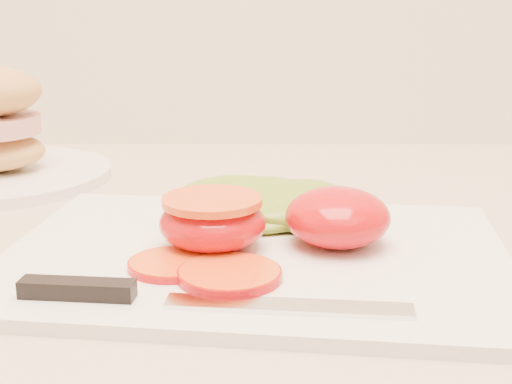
{
  "coord_description": "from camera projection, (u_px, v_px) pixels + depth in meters",
  "views": [
    {
      "loc": [
        -0.6,
        1.02,
        1.14
      ],
      "look_at": [
        -0.6,
        1.55,
        0.99
      ],
      "focal_mm": 50.0,
      "sensor_mm": 36.0,
      "label": 1
    }
  ],
  "objects": [
    {
      "name": "cutting_board",
      "position": [
        256.0,
        256.0,
        0.56
      ],
      "size": [
        0.42,
        0.33,
        0.01
      ],
      "primitive_type": "cube",
      "rotation": [
        0.0,
        0.0,
        -0.12
      ],
      "color": "white",
      "rests_on": "counter"
    },
    {
      "name": "lettuce_leaf_0",
      "position": [
        249.0,
        203.0,
        0.64
      ],
      "size": [
        0.16,
        0.12,
        0.03
      ],
      "primitive_type": "ellipsoid",
      "rotation": [
        0.0,
        0.0,
        -0.19
      ],
      "color": "olive",
      "rests_on": "cutting_board"
    },
    {
      "name": "knife",
      "position": [
        158.0,
        296.0,
        0.47
      ],
      "size": [
        0.26,
        0.05,
        0.01
      ],
      "rotation": [
        0.0,
        0.0,
        -0.1
      ],
      "color": "silver",
      "rests_on": "cutting_board"
    },
    {
      "name": "tomato_half_dome",
      "position": [
        338.0,
        217.0,
        0.57
      ],
      "size": [
        0.08,
        0.08,
        0.05
      ],
      "primitive_type": "ellipsoid",
      "color": "red",
      "rests_on": "cutting_board"
    },
    {
      "name": "tomato_slice_1",
      "position": [
        172.0,
        264.0,
        0.52
      ],
      "size": [
        0.06,
        0.06,
        0.01
      ],
      "primitive_type": "cylinder",
      "color": "orange",
      "rests_on": "cutting_board"
    },
    {
      "name": "tomato_slice_0",
      "position": [
        230.0,
        274.0,
        0.5
      ],
      "size": [
        0.07,
        0.07,
        0.01
      ],
      "primitive_type": "cylinder",
      "color": "orange",
      "rests_on": "cutting_board"
    },
    {
      "name": "lettuce_leaf_1",
      "position": [
        304.0,
        204.0,
        0.64
      ],
      "size": [
        0.15,
        0.14,
        0.03
      ],
      "primitive_type": "ellipsoid",
      "rotation": [
        0.0,
        0.0,
        0.69
      ],
      "color": "olive",
      "rests_on": "cutting_board"
    },
    {
      "name": "tomato_half_cut",
      "position": [
        213.0,
        221.0,
        0.56
      ],
      "size": [
        0.08,
        0.08,
        0.04
      ],
      "color": "red",
      "rests_on": "cutting_board"
    }
  ]
}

